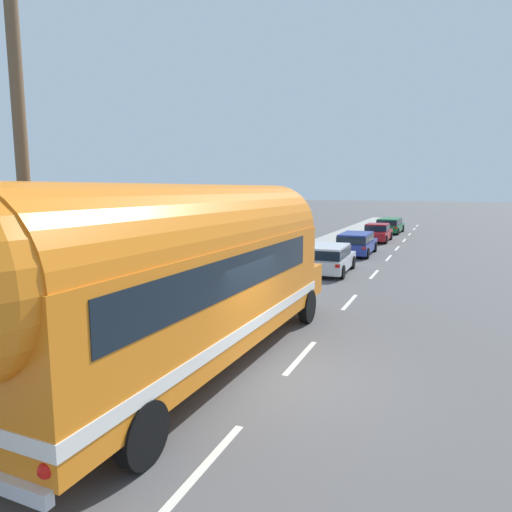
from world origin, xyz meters
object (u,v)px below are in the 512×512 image
(car_fourth, at_px, (390,224))
(utility_pole, at_px, (23,167))
(painted_bus, at_px, (184,272))
(car_second, at_px, (356,242))
(car_third, at_px, (377,232))
(car_lead, at_px, (329,257))

(car_fourth, bearing_deg, utility_pole, -94.00)
(painted_bus, bearing_deg, car_fourth, 89.70)
(car_second, distance_m, car_third, 7.94)
(car_second, bearing_deg, painted_bus, -89.82)
(car_fourth, bearing_deg, car_second, -90.93)
(painted_bus, height_order, car_lead, painted_bus)
(utility_pole, bearing_deg, car_lead, 81.38)
(utility_pole, bearing_deg, car_fourth, 86.00)
(car_third, relative_size, car_fourth, 0.90)
(car_lead, bearing_deg, car_second, 89.54)
(utility_pole, distance_m, car_third, 29.96)
(painted_bus, bearing_deg, car_third, 89.84)
(car_lead, relative_size, car_second, 0.93)
(utility_pole, bearing_deg, car_third, 85.25)
(car_third, bearing_deg, car_fourth, 89.14)
(painted_bus, xyz_separation_m, car_fourth, (0.18, 35.00, -1.50))
(utility_pole, xyz_separation_m, car_lead, (2.27, 14.98, -3.64))
(utility_pole, relative_size, painted_bus, 0.68)
(painted_bus, relative_size, car_lead, 2.86)
(car_second, bearing_deg, utility_pole, -96.12)
(car_third, height_order, car_fourth, same)
(car_lead, relative_size, car_third, 1.00)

